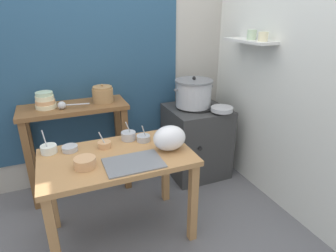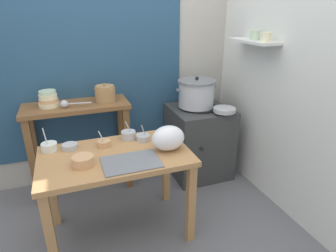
{
  "view_description": "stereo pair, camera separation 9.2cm",
  "coord_description": "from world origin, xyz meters",
  "px_view_note": "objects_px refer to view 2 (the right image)",
  "views": [
    {
      "loc": [
        -0.46,
        -1.79,
        1.71
      ],
      "look_at": [
        0.37,
        0.22,
        0.82
      ],
      "focal_mm": 30.41,
      "sensor_mm": 36.0,
      "label": 1
    },
    {
      "loc": [
        -0.38,
        -1.83,
        1.71
      ],
      "look_at": [
        0.37,
        0.22,
        0.82
      ],
      "focal_mm": 30.41,
      "sensor_mm": 36.0,
      "label": 2
    }
  ],
  "objects_px": {
    "clay_pot": "(105,94)",
    "prep_bowl_4": "(143,137)",
    "back_shelf_table": "(79,126)",
    "ladle": "(66,104)",
    "plastic_bag": "(168,138)",
    "bowl_stack_enamel": "(48,99)",
    "stove_block": "(199,141)",
    "wide_pan": "(224,110)",
    "prep_bowl_2": "(70,146)",
    "steamer_pot": "(196,93)",
    "prep_bowl_0": "(83,160)",
    "prep_bowl_1": "(128,135)",
    "serving_tray": "(131,162)",
    "prep_bowl_5": "(49,146)",
    "prep_bowl_3": "(104,143)",
    "prep_table": "(116,167)"
  },
  "relations": [
    {
      "from": "steamer_pot",
      "to": "clay_pot",
      "type": "xyz_separation_m",
      "value": [
        -0.9,
        0.11,
        0.05
      ]
    },
    {
      "from": "prep_bowl_5",
      "to": "prep_table",
      "type": "bearing_deg",
      "value": -26.59
    },
    {
      "from": "clay_pot",
      "to": "prep_bowl_4",
      "type": "bearing_deg",
      "value": -72.06
    },
    {
      "from": "ladle",
      "to": "prep_bowl_3",
      "type": "xyz_separation_m",
      "value": [
        0.24,
        -0.53,
        -0.19
      ]
    },
    {
      "from": "prep_bowl_0",
      "to": "prep_bowl_5",
      "type": "bearing_deg",
      "value": 124.83
    },
    {
      "from": "steamer_pot",
      "to": "prep_bowl_0",
      "type": "bearing_deg",
      "value": -148.26
    },
    {
      "from": "back_shelf_table",
      "to": "prep_bowl_1",
      "type": "relative_size",
      "value": 5.7
    },
    {
      "from": "wide_pan",
      "to": "prep_bowl_3",
      "type": "xyz_separation_m",
      "value": [
        -1.21,
        -0.24,
        -0.05
      ]
    },
    {
      "from": "clay_pot",
      "to": "ladle",
      "type": "bearing_deg",
      "value": -168.5
    },
    {
      "from": "prep_bowl_1",
      "to": "prep_table",
      "type": "bearing_deg",
      "value": -123.82
    },
    {
      "from": "prep_bowl_4",
      "to": "prep_bowl_5",
      "type": "height_order",
      "value": "prep_bowl_5"
    },
    {
      "from": "steamer_pot",
      "to": "prep_bowl_5",
      "type": "bearing_deg",
      "value": -163.4
    },
    {
      "from": "back_shelf_table",
      "to": "bowl_stack_enamel",
      "type": "relative_size",
      "value": 5.42
    },
    {
      "from": "wide_pan",
      "to": "prep_bowl_5",
      "type": "relative_size",
      "value": 1.22
    },
    {
      "from": "prep_bowl_0",
      "to": "wide_pan",
      "type": "bearing_deg",
      "value": 19.42
    },
    {
      "from": "steamer_pot",
      "to": "prep_table",
      "type": "bearing_deg",
      "value": -145.95
    },
    {
      "from": "plastic_bag",
      "to": "prep_bowl_0",
      "type": "distance_m",
      "value": 0.63
    },
    {
      "from": "back_shelf_table",
      "to": "ladle",
      "type": "xyz_separation_m",
      "value": [
        -0.09,
        -0.07,
        0.26
      ]
    },
    {
      "from": "stove_block",
      "to": "prep_bowl_2",
      "type": "xyz_separation_m",
      "value": [
        -1.32,
        -0.43,
        0.36
      ]
    },
    {
      "from": "stove_block",
      "to": "clay_pot",
      "type": "height_order",
      "value": "clay_pot"
    },
    {
      "from": "clay_pot",
      "to": "prep_bowl_4",
      "type": "xyz_separation_m",
      "value": [
        0.2,
        -0.61,
        -0.23
      ]
    },
    {
      "from": "prep_bowl_3",
      "to": "prep_bowl_2",
      "type": "bearing_deg",
      "value": 170.27
    },
    {
      "from": "steamer_pot",
      "to": "prep_bowl_5",
      "type": "distance_m",
      "value": 1.49
    },
    {
      "from": "plastic_bag",
      "to": "wide_pan",
      "type": "xyz_separation_m",
      "value": [
        0.76,
        0.47,
        -0.02
      ]
    },
    {
      "from": "prep_bowl_4",
      "to": "prep_bowl_5",
      "type": "xyz_separation_m",
      "value": [
        -0.72,
        0.07,
        0.01
      ]
    },
    {
      "from": "serving_tray",
      "to": "plastic_bag",
      "type": "bearing_deg",
      "value": 17.53
    },
    {
      "from": "bowl_stack_enamel",
      "to": "steamer_pot",
      "type": "bearing_deg",
      "value": -5.06
    },
    {
      "from": "stove_block",
      "to": "prep_bowl_0",
      "type": "distance_m",
      "value": 1.48
    },
    {
      "from": "stove_block",
      "to": "serving_tray",
      "type": "relative_size",
      "value": 1.95
    },
    {
      "from": "wide_pan",
      "to": "prep_bowl_1",
      "type": "bearing_deg",
      "value": -170.35
    },
    {
      "from": "bowl_stack_enamel",
      "to": "prep_bowl_4",
      "type": "height_order",
      "value": "bowl_stack_enamel"
    },
    {
      "from": "clay_pot",
      "to": "plastic_bag",
      "type": "relative_size",
      "value": 0.77
    },
    {
      "from": "prep_bowl_4",
      "to": "prep_bowl_0",
      "type": "bearing_deg",
      "value": -153.46
    },
    {
      "from": "prep_bowl_0",
      "to": "prep_bowl_1",
      "type": "bearing_deg",
      "value": 39.43
    },
    {
      "from": "stove_block",
      "to": "plastic_bag",
      "type": "bearing_deg",
      "value": -131.02
    },
    {
      "from": "stove_block",
      "to": "wide_pan",
      "type": "bearing_deg",
      "value": -57.47
    },
    {
      "from": "prep_bowl_4",
      "to": "prep_bowl_1",
      "type": "bearing_deg",
      "value": 145.13
    },
    {
      "from": "wide_pan",
      "to": "prep_bowl_3",
      "type": "relative_size",
      "value": 1.66
    },
    {
      "from": "prep_bowl_3",
      "to": "prep_bowl_1",
      "type": "bearing_deg",
      "value": 18.68
    },
    {
      "from": "plastic_bag",
      "to": "prep_bowl_5",
      "type": "xyz_separation_m",
      "value": [
        -0.85,
        0.3,
        -0.06
      ]
    },
    {
      "from": "prep_table",
      "to": "ladle",
      "type": "height_order",
      "value": "ladle"
    },
    {
      "from": "clay_pot",
      "to": "ladle",
      "type": "relative_size",
      "value": 0.72
    },
    {
      "from": "plastic_bag",
      "to": "bowl_stack_enamel",
      "type": "bearing_deg",
      "value": 134.57
    },
    {
      "from": "ladle",
      "to": "prep_bowl_5",
      "type": "distance_m",
      "value": 0.52
    },
    {
      "from": "bowl_stack_enamel",
      "to": "plastic_bag",
      "type": "distance_m",
      "value": 1.2
    },
    {
      "from": "ladle",
      "to": "prep_bowl_4",
      "type": "xyz_separation_m",
      "value": [
        0.56,
        -0.53,
        -0.19
      ]
    },
    {
      "from": "steamer_pot",
      "to": "bowl_stack_enamel",
      "type": "xyz_separation_m",
      "value": [
        -1.41,
        0.12,
        0.05
      ]
    },
    {
      "from": "clay_pot",
      "to": "prep_bowl_4",
      "type": "relative_size",
      "value": 1.34
    },
    {
      "from": "back_shelf_table",
      "to": "steamer_pot",
      "type": "distance_m",
      "value": 1.21
    },
    {
      "from": "steamer_pot",
      "to": "prep_bowl_1",
      "type": "relative_size",
      "value": 2.58
    }
  ]
}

